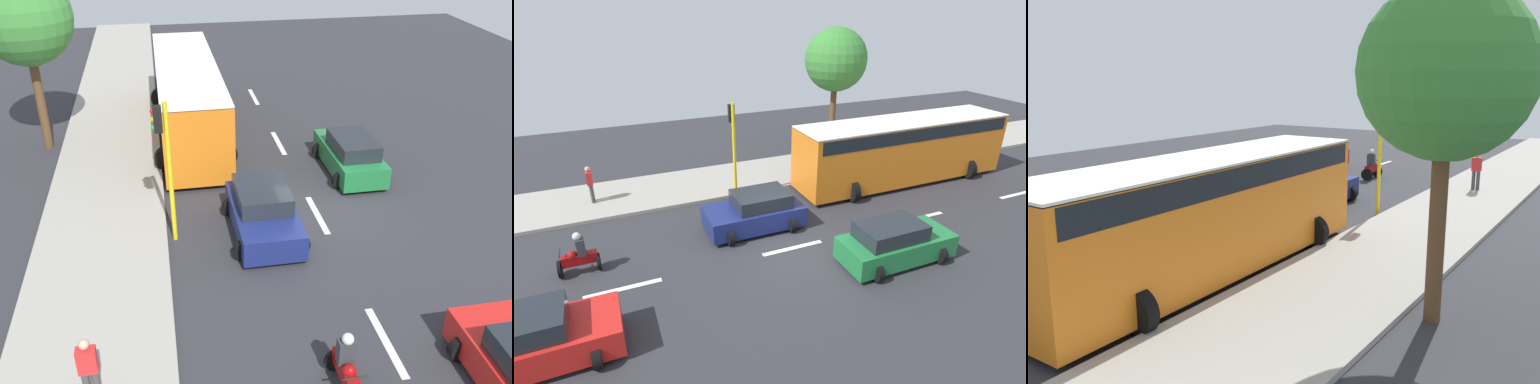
% 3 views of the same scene
% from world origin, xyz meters
% --- Properties ---
extents(ground_plane, '(40.00, 60.00, 0.10)m').
position_xyz_m(ground_plane, '(0.00, 0.00, -0.05)').
color(ground_plane, '#2D2D33').
extents(sidewalk, '(4.00, 60.00, 0.15)m').
position_xyz_m(sidewalk, '(7.00, 0.00, 0.07)').
color(sidewalk, '#9E998E').
rests_on(sidewalk, ground).
extents(lane_stripe_far_north, '(0.20, 2.40, 0.01)m').
position_xyz_m(lane_stripe_far_north, '(0.00, -12.00, 0.01)').
color(lane_stripe_far_north, white).
rests_on(lane_stripe_far_north, ground).
extents(lane_stripe_north, '(0.20, 2.40, 0.01)m').
position_xyz_m(lane_stripe_north, '(0.00, -6.00, 0.01)').
color(lane_stripe_north, white).
rests_on(lane_stripe_north, ground).
extents(lane_stripe_mid, '(0.20, 2.40, 0.01)m').
position_xyz_m(lane_stripe_mid, '(0.00, 0.00, 0.01)').
color(lane_stripe_mid, white).
rests_on(lane_stripe_mid, ground).
extents(lane_stripe_south, '(0.20, 2.40, 0.01)m').
position_xyz_m(lane_stripe_south, '(0.00, 6.00, 0.01)').
color(lane_stripe_south, white).
rests_on(lane_stripe_south, ground).
extents(car_green, '(2.12, 4.01, 1.52)m').
position_xyz_m(car_green, '(-2.07, -2.90, 0.71)').
color(car_green, '#1E7238').
rests_on(car_green, ground).
extents(car_dark_blue, '(2.31, 3.84, 1.52)m').
position_xyz_m(car_dark_blue, '(1.99, 0.70, 0.71)').
color(car_dark_blue, navy).
rests_on(car_dark_blue, ground).
extents(city_bus, '(3.20, 11.00, 3.16)m').
position_xyz_m(city_bus, '(3.64, -7.78, 1.85)').
color(city_bus, orange).
rests_on(city_bus, ground).
extents(motorcycle, '(0.60, 1.30, 1.53)m').
position_xyz_m(motorcycle, '(1.46, 7.19, 0.64)').
color(motorcycle, black).
rests_on(motorcycle, ground).
extents(pedestrian_near_signal, '(0.40, 0.24, 1.69)m').
position_xyz_m(pedestrian_near_signal, '(6.79, 6.65, 1.06)').
color(pedestrian_near_signal, '#3F3F3F').
rests_on(pedestrian_near_signal, sidewalk).
extents(traffic_light_corner, '(0.49, 0.24, 4.50)m').
position_xyz_m(traffic_light_corner, '(4.85, 0.58, 2.93)').
color(traffic_light_corner, yellow).
rests_on(traffic_light_corner, ground).
extents(street_tree_north, '(3.60, 3.60, 7.12)m').
position_xyz_m(street_tree_north, '(9.57, -7.34, 5.28)').
color(street_tree_north, brown).
rests_on(street_tree_north, ground).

